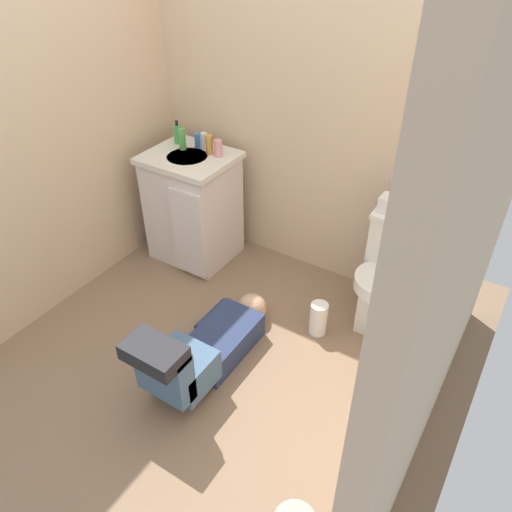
# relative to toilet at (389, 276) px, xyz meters

# --- Properties ---
(ground_plane) EXTENTS (2.83, 3.14, 0.04)m
(ground_plane) POSITION_rel_toilet_xyz_m (-0.75, -0.78, -0.39)
(ground_plane) COLOR #856850
(wall_back) EXTENTS (2.49, 0.08, 2.40)m
(wall_back) POSITION_rel_toilet_xyz_m (-0.75, 0.34, 0.83)
(wall_back) COLOR #D2B492
(wall_back) RESTS_ON ground_plane
(wall_left) EXTENTS (0.08, 2.14, 2.40)m
(wall_left) POSITION_rel_toilet_xyz_m (-1.96, -0.78, 0.83)
(wall_left) COLOR #D2B492
(wall_left) RESTS_ON ground_plane
(wall_right) EXTENTS (0.08, 2.14, 2.40)m
(wall_right) POSITION_rel_toilet_xyz_m (0.46, -0.78, 0.83)
(wall_right) COLOR #D2B492
(wall_right) RESTS_ON ground_plane
(toilet) EXTENTS (0.36, 0.46, 0.75)m
(toilet) POSITION_rel_toilet_xyz_m (0.00, 0.00, 0.00)
(toilet) COLOR silver
(toilet) RESTS_ON ground_plane
(vanity_cabinet) EXTENTS (0.60, 0.53, 0.82)m
(vanity_cabinet) POSITION_rel_toilet_xyz_m (-1.48, -0.05, 0.05)
(vanity_cabinet) COLOR silver
(vanity_cabinet) RESTS_ON ground_plane
(faucet) EXTENTS (0.02, 0.02, 0.10)m
(faucet) POSITION_rel_toilet_xyz_m (-1.48, 0.10, 0.50)
(faucet) COLOR silver
(faucet) RESTS_ON vanity_cabinet
(person_plumber) EXTENTS (0.39, 1.06, 0.52)m
(person_plumber) POSITION_rel_toilet_xyz_m (-0.72, -0.95, -0.19)
(person_plumber) COLOR navy
(person_plumber) RESTS_ON ground_plane
(tissue_box) EXTENTS (0.22, 0.11, 0.10)m
(tissue_box) POSITION_rel_toilet_xyz_m (-0.04, 0.09, 0.43)
(tissue_box) COLOR silver
(tissue_box) RESTS_ON toilet
(toiletry_bag) EXTENTS (0.12, 0.09, 0.11)m
(toiletry_bag) POSITION_rel_toilet_xyz_m (0.11, 0.09, 0.44)
(toiletry_bag) COLOR #26262D
(toiletry_bag) RESTS_ON toilet
(soap_dispenser) EXTENTS (0.06, 0.06, 0.17)m
(soap_dispenser) POSITION_rel_toilet_xyz_m (-1.67, 0.08, 0.52)
(soap_dispenser) COLOR green
(soap_dispenser) RESTS_ON vanity_cabinet
(bottle_green) EXTENTS (0.05, 0.05, 0.15)m
(bottle_green) POSITION_rel_toilet_xyz_m (-1.58, 0.01, 0.53)
(bottle_green) COLOR #4FA34B
(bottle_green) RESTS_ON vanity_cabinet
(bottle_blue) EXTENTS (0.05, 0.05, 0.10)m
(bottle_blue) POSITION_rel_toilet_xyz_m (-1.50, 0.10, 0.50)
(bottle_blue) COLOR #3D6BB7
(bottle_blue) RESTS_ON vanity_cabinet
(bottle_white) EXTENTS (0.04, 0.04, 0.12)m
(bottle_white) POSITION_rel_toilet_xyz_m (-1.45, 0.09, 0.51)
(bottle_white) COLOR silver
(bottle_white) RESTS_ON vanity_cabinet
(bottle_amber) EXTENTS (0.05, 0.05, 0.13)m
(bottle_amber) POSITION_rel_toilet_xyz_m (-1.38, 0.05, 0.52)
(bottle_amber) COLOR #C58932
(bottle_amber) RESTS_ON vanity_cabinet
(bottle_pink) EXTENTS (0.06, 0.06, 0.11)m
(bottle_pink) POSITION_rel_toilet_xyz_m (-1.30, 0.05, 0.51)
(bottle_pink) COLOR pink
(bottle_pink) RESTS_ON vanity_cabinet
(paper_towel_roll) EXTENTS (0.11, 0.11, 0.23)m
(paper_towel_roll) POSITION_rel_toilet_xyz_m (-0.30, -0.32, -0.25)
(paper_towel_roll) COLOR white
(paper_towel_roll) RESTS_ON ground_plane
(toilet_paper_roll) EXTENTS (0.11, 0.11, 0.10)m
(toilet_paper_roll) POSITION_rel_toilet_xyz_m (0.26, -0.79, -0.32)
(toilet_paper_roll) COLOR white
(toilet_paper_roll) RESTS_ON ground_plane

